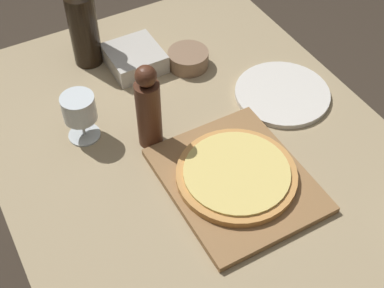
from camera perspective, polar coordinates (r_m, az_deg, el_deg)
name	(u,v)px	position (r m, az deg, el deg)	size (l,w,h in m)	color
dining_table	(194,172)	(1.39, 0.23, -3.02)	(0.94, 1.21, 0.77)	#9E8966
cutting_board	(236,180)	(1.23, 4.72, -3.84)	(0.31, 0.36, 0.02)	olive
pizza	(237,174)	(1.21, 4.78, -3.24)	(0.28, 0.28, 0.02)	#C68947
wine_bottle	(83,23)	(1.50, -11.58, 12.53)	(0.08, 0.08, 0.31)	black
pepper_mill	(148,108)	(1.24, -4.67, 3.80)	(0.06, 0.06, 0.23)	#4C2819
wine_glass	(79,110)	(1.30, -11.94, 3.58)	(0.08, 0.08, 0.13)	silver
small_bowl	(188,59)	(1.51, -0.41, 9.08)	(0.11, 0.11, 0.05)	#84664C
dinner_plate	(282,94)	(1.45, 9.60, 5.32)	(0.25, 0.25, 0.01)	silver
food_container	(134,58)	(1.52, -6.18, 9.07)	(0.14, 0.15, 0.05)	#BCB7AD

